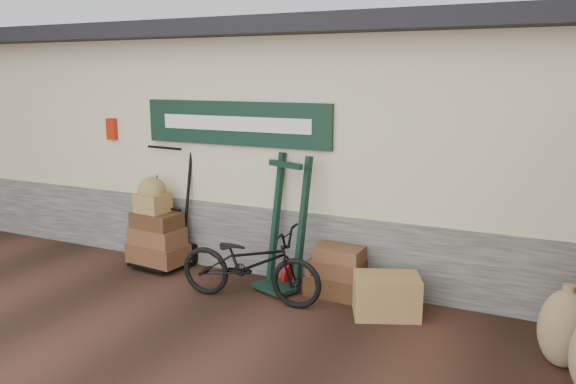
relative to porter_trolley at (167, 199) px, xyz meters
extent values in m
plane|color=black|center=(1.32, -0.85, -0.92)|extent=(80.00, 80.00, 0.00)
cube|color=#4C4C47|center=(1.32, 1.90, -0.47)|extent=(14.00, 3.54, 0.90)
cube|color=beige|center=(1.32, 1.90, 1.03)|extent=(14.00, 3.50, 2.10)
cube|color=black|center=(1.32, 1.75, 2.18)|extent=(14.40, 4.10, 0.20)
cube|color=black|center=(1.02, 0.12, 1.03)|extent=(2.60, 0.06, 0.55)
cube|color=white|center=(1.02, 0.09, 1.03)|extent=(2.10, 0.01, 0.18)
cube|color=#A91E0C|center=(-0.98, 0.12, 0.88)|extent=(0.14, 0.10, 0.30)
cube|color=olive|center=(3.16, -0.38, -0.69)|extent=(0.81, 0.68, 0.45)
imported|color=black|center=(1.63, -0.66, -0.42)|extent=(0.74, 1.76, 1.00)
ellipsoid|color=olive|center=(4.87, -0.77, -0.55)|extent=(0.47, 0.40, 0.72)
camera|label=1|loc=(4.61, -5.96, 1.65)|focal=35.00mm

